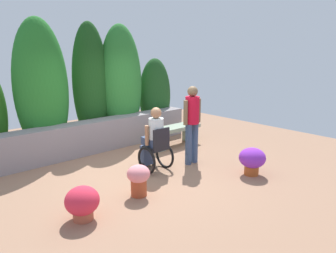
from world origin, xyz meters
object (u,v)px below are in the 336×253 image
object	(u,v)px
stone_bench	(175,133)
person_standing_companion	(192,120)
person_in_wheelchair	(155,141)
flower_pot_red_accent	(82,203)
flower_pot_purple_near	(139,178)
flower_pot_terracotta_by_wall	(252,160)

from	to	relation	value
stone_bench	person_standing_companion	size ratio (longest dim) A/B	0.89
person_in_wheelchair	flower_pot_red_accent	bearing A→B (deg)	-167.59
stone_bench	flower_pot_purple_near	distance (m)	2.96
stone_bench	flower_pot_terracotta_by_wall	distance (m)	2.48
person_in_wheelchair	person_standing_companion	bearing A→B (deg)	-23.20
stone_bench	person_in_wheelchair	size ratio (longest dim) A/B	1.13
person_standing_companion	flower_pot_red_accent	world-z (taller)	person_standing_companion
stone_bench	person_standing_companion	xyz separation A→B (m)	(-0.62, -1.22, 0.65)
flower_pot_purple_near	stone_bench	bearing A→B (deg)	35.31
person_standing_companion	flower_pot_terracotta_by_wall	distance (m)	1.48
person_in_wheelchair	stone_bench	bearing A→B (deg)	24.78
person_in_wheelchair	flower_pot_red_accent	size ratio (longest dim) A/B	2.61
person_standing_companion	flower_pot_purple_near	size ratio (longest dim) A/B	3.12
person_in_wheelchair	flower_pot_red_accent	xyz separation A→B (m)	(-1.99, -0.79, -0.35)
flower_pot_red_accent	person_in_wheelchair	bearing A→B (deg)	21.63
stone_bench	person_standing_companion	world-z (taller)	person_standing_companion
person_in_wheelchair	person_standing_companion	size ratio (longest dim) A/B	0.78
person_standing_companion	flower_pot_red_accent	size ratio (longest dim) A/B	3.34
person_standing_companion	flower_pot_purple_near	bearing A→B (deg)	-177.28
person_in_wheelchair	flower_pot_terracotta_by_wall	bearing A→B (deg)	-57.78
flower_pot_terracotta_by_wall	person_in_wheelchair	bearing A→B (deg)	131.44
stone_bench	person_in_wheelchair	distance (m)	1.81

